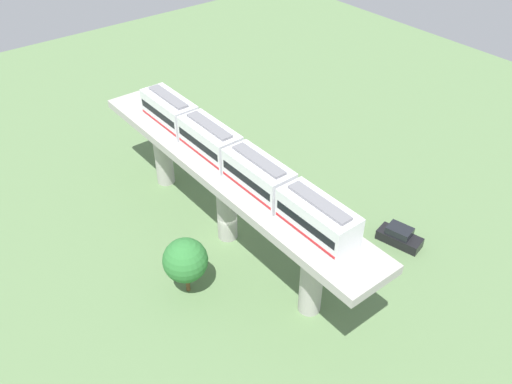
% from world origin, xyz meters
% --- Properties ---
extents(ground_plane, '(120.00, 120.00, 0.00)m').
position_xyz_m(ground_plane, '(0.00, 0.00, 0.00)').
color(ground_plane, '#5B7A4C').
extents(viaduct, '(5.20, 35.80, 8.28)m').
position_xyz_m(viaduct, '(0.00, 0.00, 6.42)').
color(viaduct, '#A8A59E').
rests_on(viaduct, ground).
extents(train, '(2.64, 27.45, 3.24)m').
position_xyz_m(train, '(0.00, -1.28, 9.81)').
color(train, silver).
rests_on(train, viaduct).
extents(parked_car_silver, '(2.48, 4.44, 1.76)m').
position_xyz_m(parked_car_silver, '(6.56, -9.14, 0.74)').
color(parked_car_silver, '#B2B5BA').
rests_on(parked_car_silver, ground).
extents(parked_car_black, '(2.74, 4.51, 1.76)m').
position_xyz_m(parked_car_black, '(12.34, -10.98, 0.74)').
color(parked_car_black, black).
rests_on(parked_car_black, ground).
extents(tree_near_viaduct, '(3.84, 3.84, 5.53)m').
position_xyz_m(tree_near_viaduct, '(-6.87, -3.60, 3.59)').
color(tree_near_viaduct, brown).
rests_on(tree_near_viaduct, ground).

